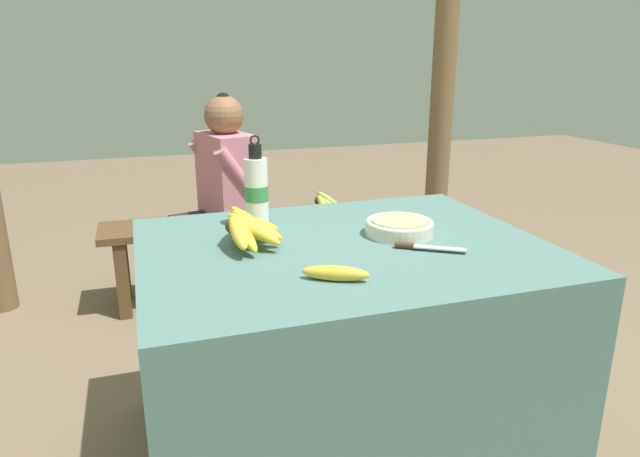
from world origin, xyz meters
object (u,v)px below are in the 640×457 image
at_px(serving_bowl, 399,226).
at_px(knife, 420,247).
at_px(water_bottle, 256,191).
at_px(banana_bunch_ripe, 246,225).
at_px(banana_bunch_green, 324,201).
at_px(seated_vendor, 219,184).
at_px(wooden_bench, 246,231).
at_px(support_post_far, 446,37).
at_px(loose_banana_front, 336,273).

relative_size(serving_bowl, knife, 1.15).
bearing_deg(water_bottle, banana_bunch_ripe, -111.45).
bearing_deg(banana_bunch_green, knife, -97.81).
relative_size(water_bottle, seated_vendor, 0.28).
bearing_deg(wooden_bench, seated_vendor, -162.27).
bearing_deg(knife, seated_vendor, 136.83).
xyz_separation_m(wooden_bench, seated_vendor, (-0.14, -0.04, 0.27)).
bearing_deg(water_bottle, support_post_far, 42.98).
relative_size(knife, support_post_far, 0.07).
bearing_deg(support_post_far, banana_bunch_ripe, -134.71).
xyz_separation_m(banana_bunch_ripe, banana_bunch_green, (0.68, 1.31, -0.30)).
bearing_deg(seated_vendor, knife, 88.93).
xyz_separation_m(water_bottle, knife, (0.40, -0.37, -0.11)).
distance_m(loose_banana_front, support_post_far, 2.35).
relative_size(banana_bunch_ripe, seated_vendor, 0.27).
bearing_deg(seated_vendor, wooden_bench, -177.79).
distance_m(water_bottle, knife, 0.56).
xyz_separation_m(banana_bunch_ripe, support_post_far, (1.49, 1.50, 0.57)).
relative_size(seated_vendor, banana_bunch_green, 4.41).
height_order(banana_bunch_ripe, loose_banana_front, banana_bunch_ripe).
bearing_deg(serving_bowl, loose_banana_front, -137.21).
xyz_separation_m(water_bottle, wooden_bench, (0.17, 1.12, -0.49)).
relative_size(wooden_bench, seated_vendor, 1.37).
distance_m(banana_bunch_ripe, seated_vendor, 1.28).
bearing_deg(banana_bunch_green, loose_banana_front, -107.47).
xyz_separation_m(loose_banana_front, knife, (0.31, 0.14, -0.01)).
distance_m(water_bottle, banana_bunch_green, 1.32).
height_order(water_bottle, knife, water_bottle).
height_order(serving_bowl, seated_vendor, seated_vendor).
bearing_deg(serving_bowl, seated_vendor, 106.28).
height_order(banana_bunch_ripe, support_post_far, support_post_far).
xyz_separation_m(knife, wooden_bench, (-0.24, 1.50, -0.38)).
height_order(knife, wooden_bench, knife).
height_order(banana_bunch_ripe, knife, banana_bunch_ripe).
distance_m(serving_bowl, loose_banana_front, 0.43).
distance_m(serving_bowl, wooden_bench, 1.42).
distance_m(water_bottle, wooden_bench, 1.24).
bearing_deg(wooden_bench, serving_bowl, -79.85).
height_order(serving_bowl, wooden_bench, serving_bowl).
bearing_deg(wooden_bench, knife, -81.07).
bearing_deg(water_bottle, serving_bowl, -28.80).
relative_size(wooden_bench, banana_bunch_green, 6.06).
distance_m(banana_bunch_ripe, banana_bunch_green, 1.50).
xyz_separation_m(serving_bowl, support_post_far, (1.01, 1.54, 0.61)).
relative_size(serving_bowl, banana_bunch_green, 0.87).
distance_m(serving_bowl, seated_vendor, 1.36).
relative_size(knife, banana_bunch_green, 0.76).
relative_size(serving_bowl, wooden_bench, 0.14).
height_order(serving_bowl, loose_banana_front, serving_bowl).
xyz_separation_m(seated_vendor, banana_bunch_green, (0.58, 0.04, -0.14)).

